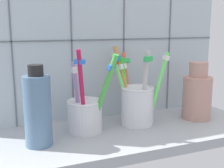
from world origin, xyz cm
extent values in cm
cube|color=#9EA3A8|center=(0.00, 0.00, 1.00)|extent=(64.00, 22.00, 2.00)
cube|color=#B2C1CC|center=(0.00, 12.00, 22.50)|extent=(64.00, 2.00, 45.00)
cube|color=slate|center=(-19.20, 10.90, 22.50)|extent=(0.30, 0.20, 45.00)
cube|color=slate|center=(-6.40, 10.90, 22.50)|extent=(0.30, 0.20, 45.00)
cube|color=slate|center=(6.40, 10.90, 22.50)|extent=(0.30, 0.20, 45.00)
cube|color=slate|center=(19.20, 10.90, 22.50)|extent=(0.30, 0.20, 45.00)
cube|color=slate|center=(0.00, 10.90, 20.61)|extent=(64.00, 0.20, 0.30)
cylinder|color=silver|center=(-6.09, 2.65, 5.25)|extent=(7.18, 7.18, 6.50)
torus|color=silver|center=(-6.09, 2.65, 8.50)|extent=(7.32, 7.32, 0.50)
cylinder|color=#9B80B6|center=(-7.70, 2.54, 9.61)|extent=(2.23, 0.91, 14.49)
cube|color=white|center=(-8.20, 2.53, 15.27)|extent=(0.97, 2.08, 1.25)
cylinder|color=green|center=(-3.32, -0.74, 10.48)|extent=(4.96, 6.62, 16.54)
cube|color=blue|center=(-2.15, -2.47, 16.13)|extent=(2.23, 1.94, 1.20)
cylinder|color=#BF1548|center=(-7.35, -0.07, 10.97)|extent=(3.00, 3.70, 17.30)
cube|color=blue|center=(-7.99, -0.96, 17.28)|extent=(2.18, 1.92, 0.94)
cylinder|color=white|center=(6.09, 2.65, 6.15)|extent=(7.13, 7.13, 8.30)
torus|color=silver|center=(6.09, 2.65, 10.30)|extent=(7.28, 7.28, 0.50)
cylinder|color=beige|center=(6.87, 0.96, 10.55)|extent=(1.87, 2.76, 16.39)
cube|color=green|center=(7.10, 0.39, 17.02)|extent=(2.48, 1.58, 1.13)
cylinder|color=#F45C48|center=(5.51, 6.86, 10.00)|extent=(1.02, 5.48, 15.47)
cube|color=green|center=(5.54, 8.50, 15.73)|extent=(2.60, 1.21, 1.24)
cylinder|color=#79E477|center=(3.32, 4.31, 10.12)|extent=(5.25, 3.23, 15.69)
cube|color=#E5333F|center=(1.80, 5.09, 16.06)|extent=(1.80, 2.24, 1.17)
cylinder|color=#C88548|center=(3.93, 4.95, 10.83)|extent=(4.36, 5.37, 17.13)
cube|color=blue|center=(2.96, 6.25, 16.62)|extent=(2.54, 2.30, 1.35)
cylinder|color=#72F66F|center=(10.42, 1.33, 10.28)|extent=(5.01, 1.58, 15.98)
cube|color=white|center=(12.06, 1.08, 16.96)|extent=(1.32, 2.33, 1.21)
cylinder|color=#32DA2E|center=(4.28, 4.99, 9.68)|extent=(2.66, 3.23, 14.70)
cube|color=white|center=(3.81, 5.65, 14.89)|extent=(2.43, 2.07, 1.27)
cylinder|color=tan|center=(21.20, 1.25, 7.02)|extent=(6.77, 6.77, 10.05)
cylinder|color=tan|center=(21.20, 1.25, 13.81)|extent=(4.29, 4.29, 3.51)
cylinder|color=slate|center=(-16.09, -0.92, 8.55)|extent=(5.03, 5.03, 13.10)
cylinder|color=black|center=(-16.09, -0.92, 16.10)|extent=(2.77, 2.77, 2.00)
camera|label=1|loc=(-22.65, -53.46, 24.10)|focal=46.81mm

